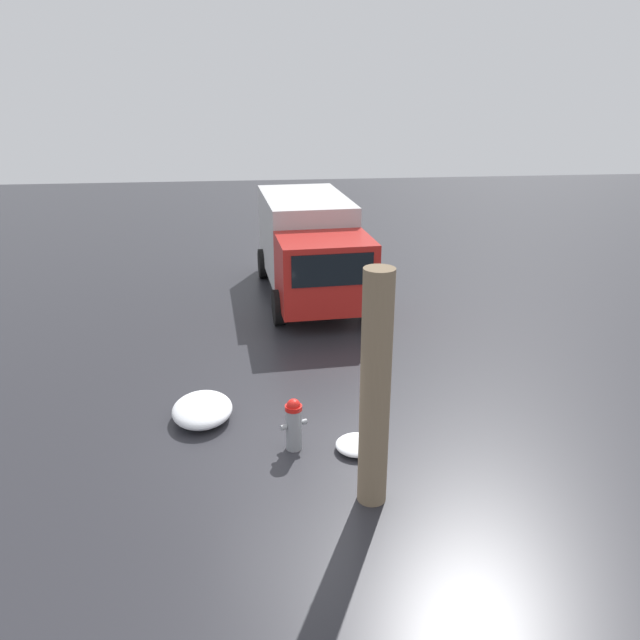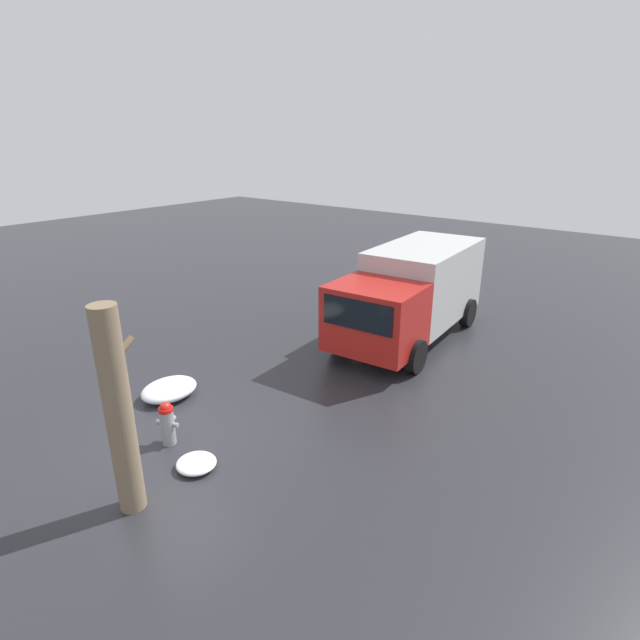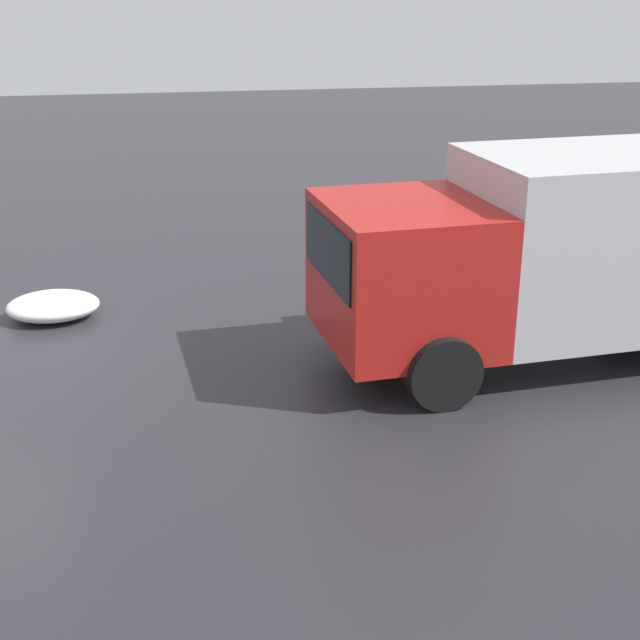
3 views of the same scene
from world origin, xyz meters
The scene contains 2 objects.
delivery_truck centered at (8.01, -1.05, 1.48)m, with size 6.36×2.94×2.70m.
snow_pile_curbside centered at (1.16, 1.60, 0.19)m, with size 1.36×1.09×0.38m.
Camera 3 is at (2.73, -11.38, 4.74)m, focal length 50.00 mm.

